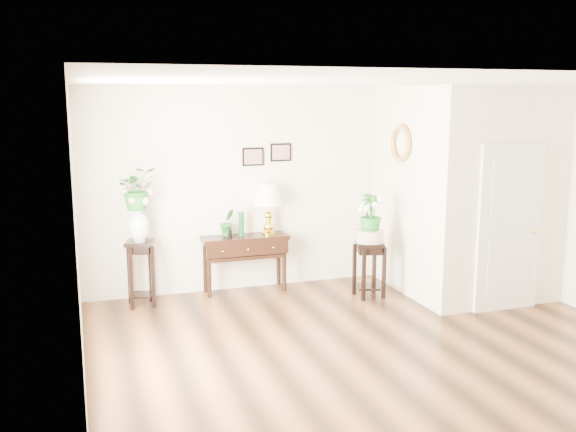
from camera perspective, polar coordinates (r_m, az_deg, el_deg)
name	(u,v)px	position (r m, az deg, el deg)	size (l,w,h in m)	color
floor	(383,352)	(7.00, 8.43, -11.88)	(6.00, 5.50, 0.02)	brown
ceiling	(391,82)	(6.48, 9.11, 11.69)	(6.00, 5.50, 0.02)	white
wall_back	(297,187)	(9.09, 0.82, 2.59)	(6.00, 0.02, 2.80)	#EEDFC6
wall_left	(77,243)	(5.88, -18.24, -2.32)	(0.02, 5.50, 2.80)	#EEDFC6
partition	(464,190)	(9.17, 15.39, 2.28)	(1.80, 1.95, 2.80)	#EEDFC6
door	(509,228)	(8.42, 19.05, -1.04)	(0.90, 0.05, 2.10)	silver
art_print_left	(253,157)	(8.83, -3.13, 5.28)	(0.30, 0.02, 0.25)	black
art_print_right	(281,152)	(8.94, -0.65, 5.68)	(0.30, 0.02, 0.25)	black
wall_ornament	(401,143)	(8.72, 9.97, 6.39)	(0.51, 0.51, 0.07)	#D5904D
console_table	(245,264)	(8.89, -3.85, -4.24)	(1.18, 0.39, 0.79)	black
table_lamp	(268,209)	(8.82, -1.75, 0.61)	(0.41, 0.41, 0.71)	yellow
green_vase	(241,224)	(8.75, -4.17, -0.69)	(0.07, 0.07, 0.34)	#0C441D
potted_plant	(227,224)	(8.70, -5.41, -0.68)	(0.20, 0.16, 0.37)	#1E6C1F
plant_stand_a	(141,273)	(8.47, -12.94, -5.00)	(0.33, 0.33, 0.85)	black
porcelain_vase	(139,224)	(8.32, -13.12, -0.67)	(0.26, 0.26, 0.45)	silver
lily_arrangement	(137,189)	(8.24, -13.25, 2.39)	(0.49, 0.43, 0.55)	#1E6C1F
plant_stand_b	(369,269)	(8.70, 7.22, -4.73)	(0.36, 0.36, 0.76)	black
ceramic_bowl	(370,236)	(8.59, 7.29, -1.77)	(0.37, 0.37, 0.16)	beige
narcissus	(370,214)	(8.53, 7.34, 0.22)	(0.29, 0.29, 0.53)	#1E6C1F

